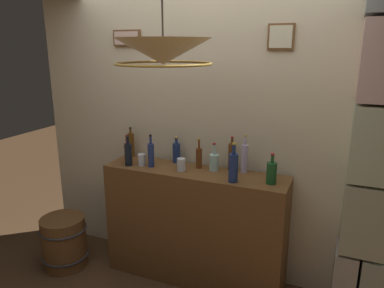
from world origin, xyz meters
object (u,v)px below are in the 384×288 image
(liquor_bottle_amaro, at_px, (127,152))
(wooden_barrel, at_px, (64,242))
(liquor_bottle_bourbon, at_px, (232,156))
(liquor_bottle_vodka, at_px, (272,173))
(liquor_bottle_scotch, at_px, (151,154))
(liquor_bottle_mezcal, at_px, (233,167))
(liquor_bottle_vermouth, at_px, (199,157))
(liquor_bottle_brandy, at_px, (128,154))
(liquor_bottle_tequila, at_px, (176,152))
(liquor_bottle_port, at_px, (244,158))
(pendant_lamp, at_px, (163,52))
(glass_tumbler_highball, at_px, (181,165))
(liquor_bottle_whiskey, at_px, (214,162))
(glass_tumbler_rocks, at_px, (142,160))
(liquor_bottle_rye, at_px, (131,144))

(liquor_bottle_amaro, bearing_deg, wooden_barrel, -153.34)
(liquor_bottle_bourbon, bearing_deg, liquor_bottle_vodka, -26.32)
(liquor_bottle_scotch, bearing_deg, liquor_bottle_mezcal, -4.97)
(liquor_bottle_amaro, distance_m, liquor_bottle_vermouth, 0.67)
(liquor_bottle_brandy, bearing_deg, liquor_bottle_tequila, 34.19)
(liquor_bottle_port, bearing_deg, liquor_bottle_tequila, 178.37)
(liquor_bottle_brandy, relative_size, liquor_bottle_bourbon, 0.91)
(liquor_bottle_scotch, xyz_separation_m, liquor_bottle_vermouth, (0.40, 0.14, -0.02))
(liquor_bottle_vodka, height_order, liquor_bottle_vermouth, liquor_bottle_vermouth)
(liquor_bottle_vermouth, distance_m, pendant_lamp, 1.14)
(liquor_bottle_tequila, bearing_deg, liquor_bottle_amaro, -157.58)
(liquor_bottle_vermouth, height_order, glass_tumbler_highball, liquor_bottle_vermouth)
(liquor_bottle_bourbon, xyz_separation_m, liquor_bottle_vermouth, (-0.27, -0.06, -0.02))
(liquor_bottle_vermouth, xyz_separation_m, pendant_lamp, (0.04, -0.70, 0.89))
(pendant_lamp, bearing_deg, liquor_bottle_port, 64.50)
(liquor_bottle_port, xyz_separation_m, liquor_bottle_vermouth, (-0.39, -0.05, -0.03))
(liquor_bottle_port, height_order, liquor_bottle_brandy, liquor_bottle_port)
(liquor_bottle_whiskey, bearing_deg, glass_tumbler_rocks, -168.68)
(liquor_bottle_vodka, xyz_separation_m, liquor_bottle_brandy, (-1.26, -0.06, 0.02))
(liquor_bottle_scotch, height_order, glass_tumbler_rocks, liquor_bottle_scotch)
(liquor_bottle_whiskey, xyz_separation_m, liquor_bottle_amaro, (-0.80, -0.10, 0.02))
(liquor_bottle_mezcal, height_order, liquor_bottle_brandy, liquor_bottle_mezcal)
(liquor_bottle_bourbon, distance_m, glass_tumbler_highball, 0.44)
(liquor_bottle_rye, distance_m, liquor_bottle_tequila, 0.48)
(pendant_lamp, bearing_deg, liquor_bottle_mezcal, 56.06)
(liquor_bottle_mezcal, xyz_separation_m, liquor_bottle_amaro, (-1.03, 0.09, -0.03))
(liquor_bottle_scotch, relative_size, liquor_bottle_brandy, 1.08)
(liquor_bottle_tequila, relative_size, liquor_bottle_vermouth, 0.91)
(pendant_lamp, bearing_deg, liquor_bottle_whiskey, 81.38)
(liquor_bottle_vermouth, relative_size, glass_tumbler_highball, 2.47)
(liquor_bottle_whiskey, distance_m, liquor_bottle_vodka, 0.52)
(liquor_bottle_brandy, xyz_separation_m, pendant_lamp, (0.64, -0.52, 0.89))
(liquor_bottle_brandy, bearing_deg, liquor_bottle_vodka, 2.56)
(wooden_barrel, bearing_deg, liquor_bottle_mezcal, 6.91)
(liquor_bottle_vodka, distance_m, wooden_barrel, 2.10)
(liquor_bottle_bourbon, bearing_deg, liquor_bottle_brandy, -164.52)
(liquor_bottle_scotch, bearing_deg, liquor_bottle_bourbon, 16.48)
(liquor_bottle_whiskey, height_order, liquor_bottle_tequila, same)
(glass_tumbler_highball, distance_m, pendant_lamp, 1.11)
(glass_tumbler_highball, xyz_separation_m, pendant_lamp, (0.15, -0.57, 0.94))
(liquor_bottle_tequila, distance_m, liquor_bottle_amaro, 0.45)
(liquor_bottle_port, relative_size, pendant_lamp, 0.52)
(liquor_bottle_mezcal, height_order, glass_tumbler_highball, liquor_bottle_mezcal)
(liquor_bottle_vermouth, distance_m, wooden_barrel, 1.58)
(liquor_bottle_amaro, bearing_deg, liquor_bottle_tequila, 22.42)
(pendant_lamp, bearing_deg, liquor_bottle_amaro, 139.83)
(pendant_lamp, bearing_deg, wooden_barrel, 166.70)
(liquor_bottle_scotch, distance_m, liquor_bottle_tequila, 0.25)
(liquor_bottle_rye, bearing_deg, liquor_bottle_mezcal, -13.55)
(liquor_bottle_bourbon, relative_size, glass_tumbler_highball, 2.72)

